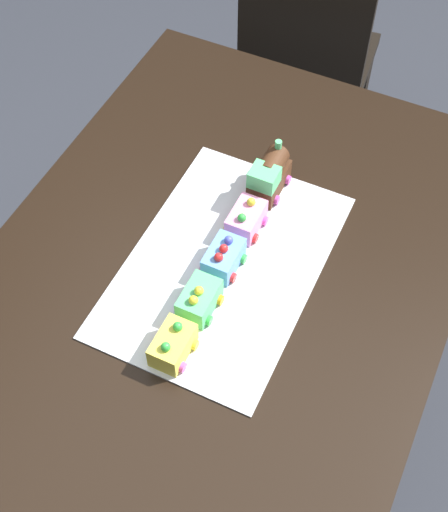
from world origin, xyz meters
TOP-DOWN VIEW (x-y plane):
  - ground_plane at (0.00, 0.00)m, footprint 8.00×8.00m
  - dining_table at (0.00, 0.00)m, footprint 1.40×1.00m
  - chair at (-1.03, -0.17)m, footprint 0.44×0.44m
  - cake_board at (-0.02, 0.01)m, footprint 0.60×0.40m
  - cake_locomotive at (-0.26, 0.01)m, footprint 0.14×0.08m
  - cake_car_hopper_bubblegum at (-0.13, 0.01)m, footprint 0.10×0.08m
  - cake_car_tanker_sky_blue at (-0.01, 0.01)m, footprint 0.10×0.08m
  - cake_car_flatbed_mint_green at (0.10, 0.01)m, footprint 0.10×0.08m
  - cake_car_gondola_lemon at (0.22, 0.01)m, footprint 0.10×0.08m

SIDE VIEW (x-z plane):
  - ground_plane at x=0.00m, z-range 0.00..0.00m
  - chair at x=-1.03m, z-range 0.04..0.90m
  - dining_table at x=0.00m, z-range 0.26..1.00m
  - cake_board at x=-0.02m, z-range 0.74..0.74m
  - cake_car_hopper_bubblegum at x=-0.13m, z-range 0.74..0.81m
  - cake_car_flatbed_mint_green at x=0.10m, z-range 0.74..0.81m
  - cake_car_gondola_lemon at x=0.22m, z-range 0.74..0.81m
  - cake_car_tanker_sky_blue at x=-0.01m, z-range 0.74..0.81m
  - cake_locomotive at x=-0.26m, z-range 0.73..0.85m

